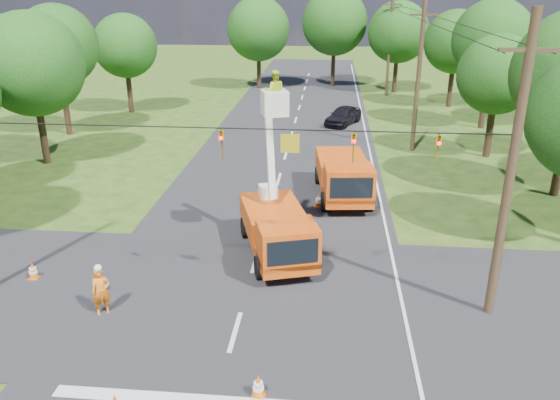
# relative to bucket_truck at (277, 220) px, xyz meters

# --- Properties ---
(ground) EXTENTS (140.00, 140.00, 0.00)m
(ground) POSITION_rel_bucket_truck_xyz_m (-0.84, 14.41, -1.59)
(ground) COLOR #244414
(ground) RESTS_ON ground
(road_main) EXTENTS (12.00, 100.00, 0.06)m
(road_main) POSITION_rel_bucket_truck_xyz_m (-0.84, 14.41, -1.59)
(road_main) COLOR black
(road_main) RESTS_ON ground
(road_cross) EXTENTS (56.00, 10.00, 0.07)m
(road_cross) POSITION_rel_bucket_truck_xyz_m (-0.84, -3.59, -1.59)
(road_cross) COLOR black
(road_cross) RESTS_ON ground
(edge_line) EXTENTS (0.12, 90.00, 0.02)m
(edge_line) POSITION_rel_bucket_truck_xyz_m (4.76, 14.41, -1.59)
(edge_line) COLOR silver
(edge_line) RESTS_ON ground
(bucket_truck) EXTENTS (3.84, 6.35, 7.56)m
(bucket_truck) POSITION_rel_bucket_truck_xyz_m (0.00, 0.00, 0.00)
(bucket_truck) COLOR #E65710
(bucket_truck) RESTS_ON ground
(second_truck) EXTENTS (3.09, 6.61, 2.40)m
(second_truck) POSITION_rel_bucket_truck_xyz_m (2.81, 6.89, -0.34)
(second_truck) COLOR #E65710
(second_truck) RESTS_ON ground
(ground_worker) EXTENTS (0.76, 0.70, 1.75)m
(ground_worker) POSITION_rel_bucket_truck_xyz_m (-5.53, -4.89, -0.71)
(ground_worker) COLOR #E94D13
(ground_worker) RESTS_ON ground
(distant_car) EXTENTS (3.41, 4.69, 1.48)m
(distant_car) POSITION_rel_bucket_truck_xyz_m (3.07, 23.40, -0.85)
(distant_car) COLOR black
(distant_car) RESTS_ON ground
(traffic_cone_1) EXTENTS (0.38, 0.38, 0.71)m
(traffic_cone_1) POSITION_rel_bucket_truck_xyz_m (0.30, -8.44, -1.23)
(traffic_cone_1) COLOR #E15F0B
(traffic_cone_1) RESTS_ON ground
(traffic_cone_2) EXTENTS (0.38, 0.38, 0.71)m
(traffic_cone_2) POSITION_rel_bucket_truck_xyz_m (0.47, 3.17, -1.23)
(traffic_cone_2) COLOR #E15F0B
(traffic_cone_2) RESTS_ON ground
(traffic_cone_3) EXTENTS (0.38, 0.38, 0.71)m
(traffic_cone_3) POSITION_rel_bucket_truck_xyz_m (1.56, 5.46, -1.23)
(traffic_cone_3) COLOR #E15F0B
(traffic_cone_3) RESTS_ON ground
(traffic_cone_4) EXTENTS (0.38, 0.38, 0.71)m
(traffic_cone_4) POSITION_rel_bucket_truck_xyz_m (-6.13, -3.62, -1.23)
(traffic_cone_4) COLOR #E15F0B
(traffic_cone_4) RESTS_ON ground
(traffic_cone_5) EXTENTS (0.38, 0.38, 0.71)m
(traffic_cone_5) POSITION_rel_bucket_truck_xyz_m (-9.13, -2.82, -1.23)
(traffic_cone_5) COLOR #E15F0B
(traffic_cone_5) RESTS_ON ground
(traffic_cone_7) EXTENTS (0.38, 0.38, 0.71)m
(traffic_cone_7) POSITION_rel_bucket_truck_xyz_m (4.41, 11.21, -1.23)
(traffic_cone_7) COLOR #E15F0B
(traffic_cone_7) RESTS_ON ground
(pole_right_near) EXTENTS (1.80, 0.30, 10.00)m
(pole_right_near) POSITION_rel_bucket_truck_xyz_m (7.66, -3.59, 3.52)
(pole_right_near) COLOR #4C3823
(pole_right_near) RESTS_ON ground
(pole_right_mid) EXTENTS (1.80, 0.30, 10.00)m
(pole_right_mid) POSITION_rel_bucket_truck_xyz_m (7.66, 16.41, 3.52)
(pole_right_mid) COLOR #4C3823
(pole_right_mid) RESTS_ON ground
(pole_right_far) EXTENTS (1.80, 0.30, 10.00)m
(pole_right_far) POSITION_rel_bucket_truck_xyz_m (7.66, 36.41, 3.52)
(pole_right_far) COLOR #4C3823
(pole_right_far) RESTS_ON ground
(signal_span) EXTENTS (18.00, 0.29, 1.07)m
(signal_span) POSITION_rel_bucket_truck_xyz_m (1.39, -3.59, 4.29)
(signal_span) COLOR black
(signal_span) RESTS_ON ground
(tree_left_d) EXTENTS (6.20, 6.20, 9.24)m
(tree_left_d) POSITION_rel_bucket_truck_xyz_m (-15.84, 11.41, 4.54)
(tree_left_d) COLOR #382616
(tree_left_d) RESTS_ON ground
(tree_left_e) EXTENTS (5.80, 5.80, 9.41)m
(tree_left_e) POSITION_rel_bucket_truck_xyz_m (-17.64, 18.41, 4.90)
(tree_left_e) COLOR #382616
(tree_left_e) RESTS_ON ground
(tree_left_f) EXTENTS (5.40, 5.40, 8.40)m
(tree_left_f) POSITION_rel_bucket_truck_xyz_m (-15.64, 26.41, 4.10)
(tree_left_f) COLOR #382616
(tree_left_f) RESTS_ON ground
(tree_right_c) EXTENTS (5.00, 5.00, 7.83)m
(tree_right_c) POSITION_rel_bucket_truck_xyz_m (12.36, 15.41, 3.72)
(tree_right_c) COLOR #382616
(tree_right_c) RESTS_ON ground
(tree_right_d) EXTENTS (6.00, 6.00, 9.70)m
(tree_right_d) POSITION_rel_bucket_truck_xyz_m (13.96, 23.41, 5.09)
(tree_right_d) COLOR #382616
(tree_right_d) RESTS_ON ground
(tree_right_e) EXTENTS (5.60, 5.60, 8.63)m
(tree_right_e) POSITION_rel_bucket_truck_xyz_m (12.96, 31.41, 4.22)
(tree_right_e) COLOR #382616
(tree_right_e) RESTS_ON ground
(tree_far_a) EXTENTS (6.60, 6.60, 9.50)m
(tree_far_a) POSITION_rel_bucket_truck_xyz_m (-5.84, 39.41, 4.60)
(tree_far_a) COLOR #382616
(tree_far_a) RESTS_ON ground
(tree_far_b) EXTENTS (7.00, 7.00, 10.32)m
(tree_far_b) POSITION_rel_bucket_truck_xyz_m (2.16, 41.41, 5.22)
(tree_far_b) COLOR #382616
(tree_far_b) RESTS_ON ground
(tree_far_c) EXTENTS (6.20, 6.20, 9.18)m
(tree_far_c) POSITION_rel_bucket_truck_xyz_m (8.66, 38.41, 4.47)
(tree_far_c) COLOR #382616
(tree_far_c) RESTS_ON ground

